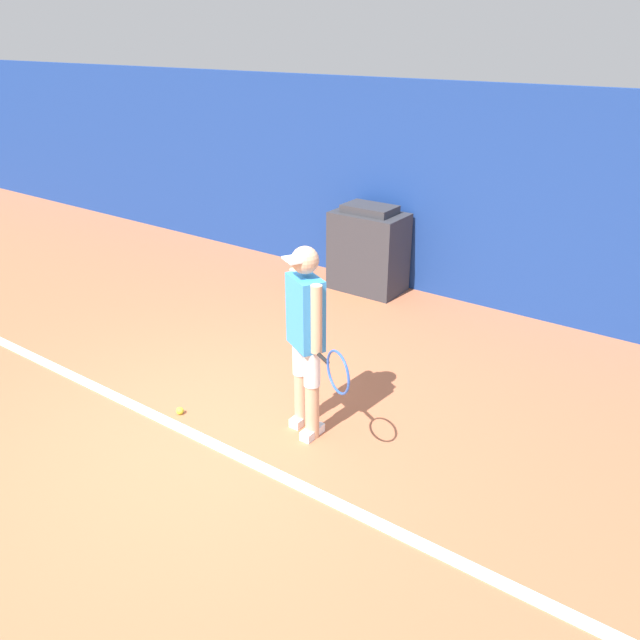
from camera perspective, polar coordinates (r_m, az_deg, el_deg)
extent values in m
plane|color=#B76642|center=(5.56, -9.62, -10.33)|extent=(24.00, 24.00, 0.00)
cube|color=navy|center=(8.12, 10.41, 11.36)|extent=(24.00, 0.10, 2.66)
cube|color=white|center=(5.50, -10.39, -10.76)|extent=(21.60, 0.10, 0.01)
cylinder|color=tan|center=(5.50, -1.74, -7.18)|extent=(0.12, 0.12, 0.51)
cylinder|color=white|center=(5.30, -1.79, -3.41)|extent=(0.14, 0.14, 0.31)
cube|color=white|center=(5.62, -1.71, -9.03)|extent=(0.10, 0.24, 0.08)
cylinder|color=tan|center=(5.34, -0.72, -8.30)|extent=(0.12, 0.12, 0.51)
cylinder|color=white|center=(5.12, -0.75, -4.45)|extent=(0.14, 0.14, 0.31)
cube|color=white|center=(5.46, -0.71, -10.19)|extent=(0.10, 0.24, 0.08)
cube|color=#338CE0|center=(5.00, -1.33, 0.70)|extent=(0.39, 0.34, 0.61)
sphere|color=tan|center=(4.84, -1.38, 5.50)|extent=(0.22, 0.22, 0.22)
cube|color=white|center=(4.79, -2.47, 5.54)|extent=(0.22, 0.19, 0.02)
cylinder|color=tan|center=(5.16, -2.27, 1.68)|extent=(0.09, 0.09, 0.57)
cylinder|color=tan|center=(4.84, -0.33, 0.04)|extent=(0.09, 0.09, 0.57)
cylinder|color=black|center=(4.89, 0.19, -3.44)|extent=(0.19, 0.12, 0.03)
torus|color=#2851B2|center=(4.68, 1.65, -4.80)|extent=(0.32, 0.18, 0.35)
sphere|color=#D1E533|center=(5.88, -12.69, -8.11)|extent=(0.07, 0.07, 0.07)
cube|color=#333338|center=(8.32, 4.44, 6.24)|extent=(0.95, 0.60, 1.05)
cube|color=#333338|center=(8.15, 4.58, 10.08)|extent=(0.66, 0.42, 0.10)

